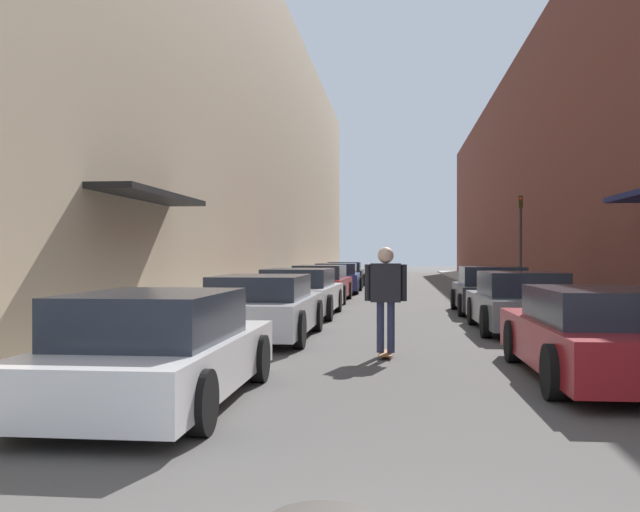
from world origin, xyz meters
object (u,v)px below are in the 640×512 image
(parked_car_left_3, at_px, (321,284))
(parked_car_left_4, at_px, (337,278))
(parked_car_left_5, at_px, (345,275))
(traffic_light, at_px, (521,235))
(parked_car_left_0, at_px, (158,350))
(parked_car_left_1, at_px, (263,308))
(parked_car_left_2, at_px, (300,293))
(parked_car_right_2, at_px, (491,291))
(parked_car_right_0, at_px, (596,335))
(skateboarder, at_px, (386,289))
(parked_car_right_1, at_px, (520,303))

(parked_car_left_3, xyz_separation_m, parked_car_left_4, (0.07, 5.98, -0.00))
(parked_car_left_5, height_order, traffic_light, traffic_light)
(parked_car_left_0, height_order, parked_car_left_1, parked_car_left_1)
(parked_car_left_0, xyz_separation_m, parked_car_left_2, (0.03, 11.43, 0.03))
(parked_car_left_3, height_order, parked_car_right_2, parked_car_right_2)
(parked_car_left_3, bearing_deg, traffic_light, 15.51)
(parked_car_right_0, bearing_deg, skateboarder, 146.77)
(skateboarder, bearing_deg, parked_car_left_0, -122.31)
(parked_car_left_3, bearing_deg, parked_car_right_1, -59.90)
(parked_car_left_2, relative_size, parked_car_right_2, 1.16)
(parked_car_left_5, height_order, skateboarder, skateboarder)
(parked_car_left_0, relative_size, traffic_light, 1.21)
(parked_car_right_2, bearing_deg, parked_car_left_3, 140.24)
(parked_car_left_5, bearing_deg, parked_car_left_3, -90.25)
(parked_car_right_1, xyz_separation_m, parked_car_right_2, (-0.00, 4.79, 0.01))
(parked_car_left_3, relative_size, skateboarder, 2.68)
(parked_car_right_2, bearing_deg, parked_car_left_2, -164.55)
(parked_car_left_2, height_order, parked_car_left_5, parked_car_left_2)
(parked_car_left_4, xyz_separation_m, skateboarder, (2.45, -19.40, 0.48))
(parked_car_left_2, xyz_separation_m, parked_car_left_3, (-0.06, 5.92, -0.00))
(parked_car_right_0, height_order, traffic_light, traffic_light)
(parked_car_left_3, bearing_deg, parked_car_left_0, -89.90)
(parked_car_left_1, bearing_deg, skateboarder, -42.12)
(parked_car_right_2, bearing_deg, parked_car_right_1, -89.96)
(parked_car_right_0, xyz_separation_m, parked_car_right_2, (0.01, 10.82, 0.03))
(parked_car_right_2, distance_m, skateboarder, 9.42)
(parked_car_left_5, height_order, parked_car_right_1, parked_car_right_1)
(parked_car_left_2, relative_size, parked_car_right_1, 1.10)
(parked_car_left_2, xyz_separation_m, parked_car_right_1, (5.30, -3.33, -0.00))
(skateboarder, bearing_deg, parked_car_left_3, 100.62)
(parked_car_left_0, relative_size, parked_car_left_2, 0.96)
(parked_car_left_0, relative_size, parked_car_left_4, 0.94)
(parked_car_right_1, bearing_deg, skateboarder, -124.30)
(parked_car_left_1, distance_m, traffic_light, 15.16)
(traffic_light, bearing_deg, parked_car_left_0, -110.48)
(parked_car_left_4, distance_m, parked_car_right_0, 21.90)
(parked_car_left_0, height_order, parked_car_right_0, parked_car_left_0)
(parked_car_left_3, height_order, parked_car_left_4, parked_car_left_3)
(parked_car_left_0, xyz_separation_m, parked_car_left_4, (0.04, 23.33, 0.02))
(parked_car_left_2, distance_m, parked_car_left_4, 11.90)
(parked_car_right_0, bearing_deg, parked_car_left_0, -158.69)
(parked_car_left_3, relative_size, parked_car_right_1, 1.12)
(parked_car_left_1, xyz_separation_m, traffic_light, (7.22, 13.21, 1.79))
(parked_car_left_1, relative_size, parked_car_right_2, 1.16)
(parked_car_left_5, distance_m, parked_car_right_1, 21.03)
(parked_car_left_0, bearing_deg, parked_car_left_3, 90.10)
(parked_car_right_2, height_order, traffic_light, traffic_light)
(skateboarder, height_order, traffic_light, traffic_light)
(parked_car_left_0, height_order, skateboarder, skateboarder)
(parked_car_left_0, bearing_deg, parked_car_right_1, 56.66)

